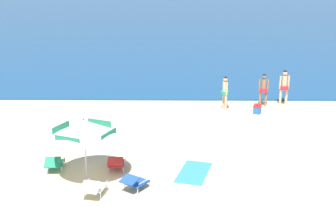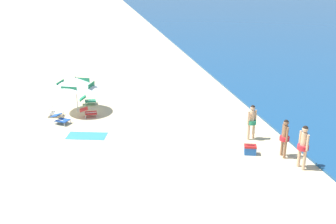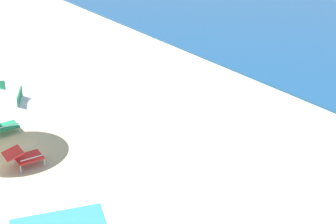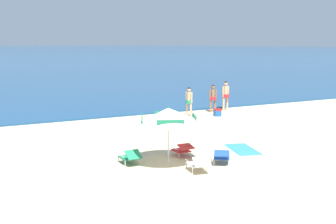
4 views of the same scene
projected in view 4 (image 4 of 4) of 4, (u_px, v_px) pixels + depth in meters
name	position (u px, v px, depth m)	size (l,w,h in m)	color
beach_umbrella_striped_main	(168.00, 116.00, 13.54)	(3.03, 3.05, 1.99)	silver
lounge_chair_under_umbrella	(130.00, 156.00, 13.73)	(0.61, 0.92, 0.53)	#1E7F56
lounge_chair_beside_umbrella	(222.00, 156.00, 13.75)	(0.91, 1.00, 0.49)	#1E4799
lounge_chair_facing_sea	(198.00, 164.00, 12.90)	(0.68, 0.97, 0.52)	white
lounge_chair_spare_folded	(183.00, 149.00, 14.63)	(0.60, 0.87, 0.49)	red
person_standing_near_shore	(213.00, 96.00, 24.15)	(0.48, 0.40, 1.62)	#8C6042
person_standing_beside	(189.00, 100.00, 22.74)	(0.40, 0.46, 1.62)	#D8A87F
person_wading_in	(226.00, 94.00, 24.81)	(0.52, 0.43, 1.76)	#D8A87F
cooler_box	(217.00, 112.00, 22.97)	(0.48, 0.58, 0.43)	#1E56A8
beach_towel	(243.00, 149.00, 15.70)	(0.90, 1.80, 0.01)	#3384BC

